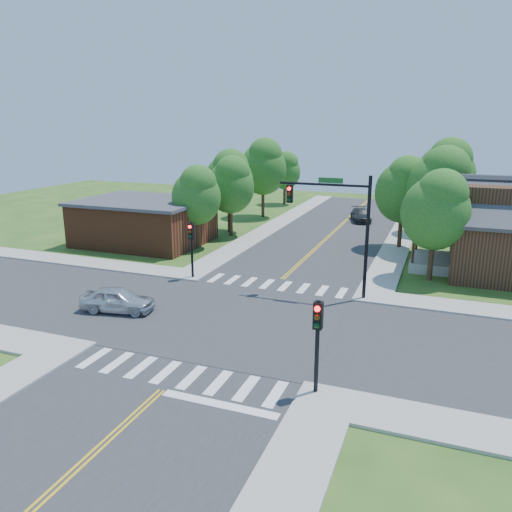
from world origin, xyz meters
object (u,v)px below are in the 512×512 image
at_px(car_silver, 118,300).
at_px(car_dgrey, 361,215).
at_px(signal_mast_ne, 338,216).
at_px(signal_pole_se, 317,330).
at_px(signal_pole_nw, 191,240).

distance_m(car_silver, car_dgrey, 31.47).
bearing_deg(signal_mast_ne, signal_pole_se, -81.44).
bearing_deg(car_dgrey, signal_pole_se, -99.96).
relative_size(signal_pole_se, car_dgrey, 0.80).
xyz_separation_m(signal_pole_se, car_silver, (-12.20, 4.49, -1.98)).
bearing_deg(car_silver, signal_pole_se, -120.83).
xyz_separation_m(signal_mast_ne, car_dgrey, (-2.46, 23.70, -4.21)).
relative_size(signal_pole_se, car_silver, 0.90).
distance_m(signal_pole_se, signal_pole_nw, 15.84).
bearing_deg(car_silver, car_dgrey, -25.46).
relative_size(signal_mast_ne, signal_pole_nw, 1.89).
xyz_separation_m(signal_mast_ne, signal_pole_se, (1.69, -11.21, -2.19)).
relative_size(signal_mast_ne, car_silver, 1.70).
bearing_deg(car_silver, signal_pole_nw, -19.09).
height_order(signal_pole_nw, car_silver, signal_pole_nw).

